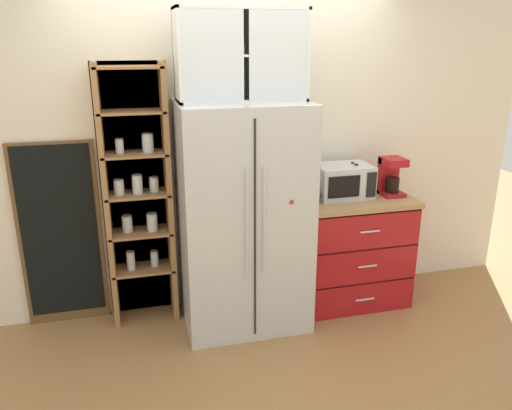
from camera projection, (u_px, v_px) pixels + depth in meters
The scene contains 13 objects.
ground_plane at pixel (244, 317), 4.05m from camera, with size 10.78×10.78×0.00m, color #9E7042.
wall_back_cream at pixel (231, 151), 4.02m from camera, with size 5.08×0.10×2.55m, color silver.
refrigerator at pixel (243, 217), 3.78m from camera, with size 0.93×0.73×1.71m.
pantry_shelf_column at pixel (138, 194), 3.81m from camera, with size 0.53×0.30×1.98m.
counter_cabinet at pixel (352, 249), 4.20m from camera, with size 0.91×0.59×0.91m.
microwave at pixel (343, 181), 4.04m from camera, with size 0.44×0.33×0.26m.
coffee_maker at pixel (391, 176), 4.09m from camera, with size 0.17×0.20×0.31m.
mug_navy at pixel (353, 190), 4.09m from camera, with size 0.12×0.08×0.10m.
mug_charcoal at pixel (313, 197), 3.90m from camera, with size 0.11×0.07×0.10m.
bottle_clear at pixel (355, 182), 4.03m from camera, with size 0.07×0.07×0.27m.
bottle_green at pixel (352, 180), 4.09m from camera, with size 0.06×0.06×0.27m.
upper_cabinet at pixel (240, 55), 3.46m from camera, with size 0.89×0.32×0.61m.
chalkboard_menu at pixel (61, 235), 3.80m from camera, with size 0.60×0.04×1.43m.
Camera 1 is at (-0.81, -3.47, 2.12)m, focal length 35.44 mm.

